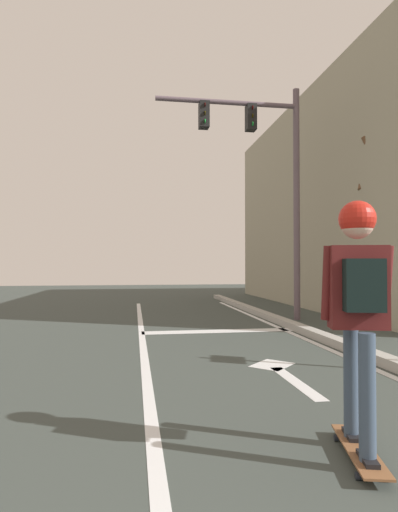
{
  "coord_description": "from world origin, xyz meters",
  "views": [
    {
      "loc": [
        0.07,
        1.01,
        1.37
      ],
      "look_at": [
        1.12,
        7.77,
        1.52
      ],
      "focal_mm": 29.31,
      "sensor_mm": 36.0,
      "label": 1
    }
  ],
  "objects_px": {
    "roadside_tree": "(377,242)",
    "skateboard": "(359,450)",
    "skater": "(358,289)",
    "traffic_signal_mast": "(264,160)"
  },
  "relations": [
    {
      "from": "roadside_tree",
      "to": "skateboard",
      "type": "bearing_deg",
      "value": -123.0
    },
    {
      "from": "skateboard",
      "to": "skater",
      "type": "relative_size",
      "value": 0.51
    },
    {
      "from": "skater",
      "to": "roadside_tree",
      "type": "height_order",
      "value": "roadside_tree"
    },
    {
      "from": "skateboard",
      "to": "skater",
      "type": "xyz_separation_m",
      "value": [
        -0.0,
        -0.01,
        1.14
      ]
    },
    {
      "from": "skater",
      "to": "traffic_signal_mast",
      "type": "xyz_separation_m",
      "value": [
        1.62,
        7.24,
        2.8
      ]
    },
    {
      "from": "skateboard",
      "to": "traffic_signal_mast",
      "type": "relative_size",
      "value": 0.15
    },
    {
      "from": "skateboard",
      "to": "skater",
      "type": "distance_m",
      "value": 1.14
    },
    {
      "from": "traffic_signal_mast",
      "to": "roadside_tree",
      "type": "distance_m",
      "value": 3.36
    },
    {
      "from": "skater",
      "to": "traffic_signal_mast",
      "type": "height_order",
      "value": "traffic_signal_mast"
    },
    {
      "from": "traffic_signal_mast",
      "to": "skateboard",
      "type": "bearing_deg",
      "value": -102.61
    }
  ]
}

